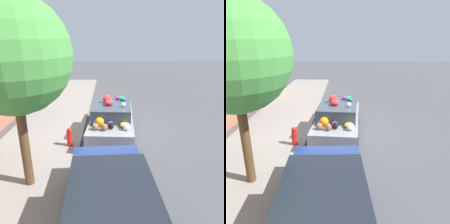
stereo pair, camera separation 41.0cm
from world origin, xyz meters
The scene contains 6 objects.
ground_plane centered at (0.00, 0.00, 0.00)m, with size 60.00×60.00×0.00m, color #4C4C4F.
sidewalk_curb centered at (0.00, 2.70, 0.06)m, with size 24.00×3.20×0.12m.
street_tree centered at (-3.43, 2.22, 3.54)m, with size 2.78×2.78×4.83m.
fire_hydrant centered at (-1.22, 1.47, 0.46)m, with size 0.20×0.20×0.70m.
art_car centered at (-0.06, -0.13, 0.71)m, with size 4.20×1.98×1.70m.
parked_car_plain centered at (-5.19, 0.00, 0.76)m, with size 4.58×2.02×1.49m.
Camera 1 is at (-8.56, 0.05, 3.96)m, focal length 35.00 mm.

